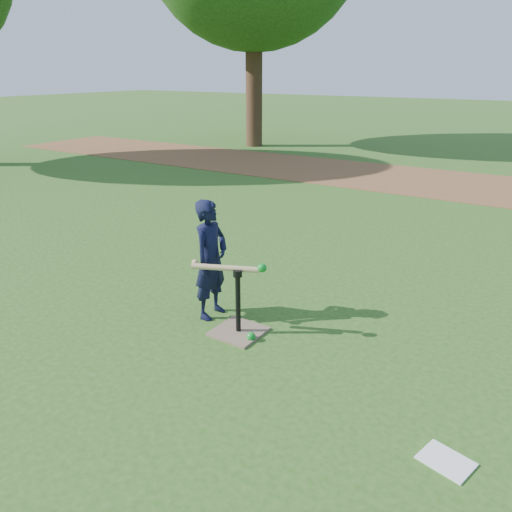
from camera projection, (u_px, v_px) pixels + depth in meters
The scene contains 7 objects.
ground at pixel (223, 327), 4.63m from camera, with size 80.00×80.00×0.00m, color #285116.
dirt_strip at pixel (430, 182), 10.57m from camera, with size 24.00×3.00×0.01m, color brown.
child at pixel (211, 260), 4.67m from camera, with size 0.42×0.27×1.15m, color black.
wiffle_ball_ground at pixel (251, 337), 4.39m from camera, with size 0.08×0.08×0.08m, color #0C8821.
clipboard at pixel (446, 461), 3.04m from camera, with size 0.30×0.23×0.01m, color white.
batting_tee at pixel (238, 322), 4.50m from camera, with size 0.44×0.44×0.61m.
swing_action at pixel (229, 267), 4.35m from camera, with size 0.70×0.28×0.11m.
Camera 1 is at (2.45, -3.31, 2.25)m, focal length 35.00 mm.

